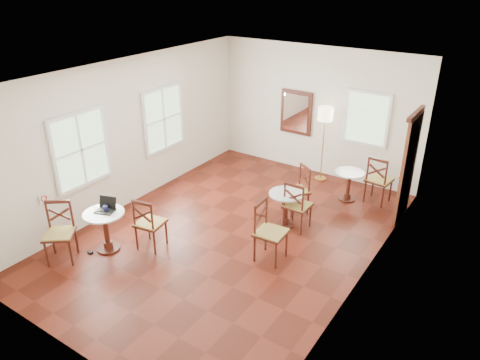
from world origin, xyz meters
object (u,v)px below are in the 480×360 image
at_px(chair_near_b, 60,233).
at_px(chair_back_b, 297,190).
at_px(chair_mid_b, 269,232).
at_px(chair_back_a, 379,180).
at_px(mouse, 101,211).
at_px(power_adapter, 90,252).
at_px(cafe_table_near, 106,227).
at_px(chair_mid_a, 297,205).
at_px(laptop, 106,207).
at_px(floor_lamp, 325,119).
at_px(navy_mug, 106,209).
at_px(cafe_table_mid, 286,205).
at_px(chair_near_a, 149,223).
at_px(cafe_table_back, 349,183).
at_px(water_glass, 96,209).

height_order(chair_near_b, chair_back_b, chair_near_b).
distance_m(chair_mid_b, chair_back_a, 3.16).
height_order(mouse, power_adapter, mouse).
xyz_separation_m(cafe_table_near, chair_mid_a, (2.44, 2.49, 0.04)).
height_order(chair_near_b, power_adapter, chair_near_b).
distance_m(chair_mid_b, laptop, 2.84).
relative_size(floor_lamp, navy_mug, 13.75).
xyz_separation_m(cafe_table_mid, chair_back_a, (1.16, 1.92, 0.09)).
xyz_separation_m(chair_near_a, laptop, (-0.61, -0.39, 0.31)).
xyz_separation_m(chair_mid_a, mouse, (-2.49, -2.50, 0.27)).
xyz_separation_m(cafe_table_mid, cafe_table_back, (0.60, 1.68, -0.03)).
distance_m(cafe_table_mid, water_glass, 3.46).
distance_m(chair_mid_a, chair_back_b, 0.67).
height_order(chair_near_b, laptop, chair_near_b).
bearing_deg(cafe_table_back, chair_mid_b, -96.30).
bearing_deg(chair_near_a, cafe_table_back, -130.47).
distance_m(cafe_table_near, chair_mid_b, 2.85).
height_order(chair_mid_b, power_adapter, chair_mid_b).
xyz_separation_m(chair_mid_b, mouse, (-2.56, -1.36, 0.23)).
relative_size(cafe_table_back, floor_lamp, 0.37).
bearing_deg(chair_back_b, laptop, -92.24).
distance_m(cafe_table_back, chair_near_a, 4.30).
xyz_separation_m(cafe_table_near, laptop, (-0.03, 0.09, 0.34)).
bearing_deg(navy_mug, chair_back_b, 54.72).
distance_m(chair_near_b, chair_mid_b, 3.53).
bearing_deg(cafe_table_back, floor_lamp, 145.27).
relative_size(chair_near_b, mouse, 11.50).
bearing_deg(cafe_table_mid, mouse, -132.34).
relative_size(chair_near_a, chair_back_b, 1.01).
xyz_separation_m(cafe_table_near, power_adapter, (-0.17, -0.27, -0.44)).
height_order(chair_mid_a, chair_mid_b, chair_mid_b).
bearing_deg(cafe_table_mid, chair_near_b, -130.51).
bearing_deg(mouse, cafe_table_mid, 45.01).
relative_size(chair_mid_a, power_adapter, 10.53).
bearing_deg(chair_back_a, chair_mid_b, 80.05).
xyz_separation_m(navy_mug, water_glass, (-0.13, -0.11, 0.00)).
bearing_deg(chair_back_b, chair_near_a, -87.12).
xyz_separation_m(cafe_table_mid, navy_mug, (-2.22, -2.41, 0.36)).
xyz_separation_m(cafe_table_near, cafe_table_back, (2.82, 4.15, -0.06)).
xyz_separation_m(chair_near_a, chair_back_b, (1.55, 2.61, -0.01)).
height_order(cafe_table_back, chair_near_a, chair_near_a).
bearing_deg(laptop, chair_mid_b, 8.64).
bearing_deg(mouse, chair_back_a, 49.50).
height_order(chair_mid_a, chair_back_a, chair_back_a).
relative_size(chair_mid_b, navy_mug, 8.41).
bearing_deg(navy_mug, laptop, 121.20).
relative_size(chair_near_b, chair_back_a, 0.99).
xyz_separation_m(chair_near_b, chair_mid_b, (2.93, 1.96, 0.01)).
height_order(chair_near_a, floor_lamp, floor_lamp).
bearing_deg(power_adapter, mouse, 65.11).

